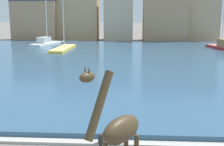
% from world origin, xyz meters
% --- Properties ---
extents(harbor_water, '(81.08, 41.65, 0.34)m').
position_xyz_m(harbor_water, '(0.00, 28.58, 0.17)').
color(harbor_water, '#2D5170').
rests_on(harbor_water, ground).
extents(quay_edge_coping, '(81.08, 0.50, 0.12)m').
position_xyz_m(quay_edge_coping, '(0.00, 7.51, 0.06)').
color(quay_edge_coping, '#ADA89E').
rests_on(quay_edge_coping, ground).
extents(giraffe_statue, '(1.67, 2.20, 4.27)m').
position_xyz_m(giraffe_statue, '(1.48, 3.48, 2.18)').
color(giraffe_statue, '#42331E').
rests_on(giraffe_statue, ground).
extents(sailboat_yellow, '(2.08, 9.70, 9.16)m').
position_xyz_m(sailboat_yellow, '(-7.48, 37.46, 0.36)').
color(sailboat_yellow, gold).
rests_on(sailboat_yellow, ground).
extents(sailboat_red, '(3.84, 7.39, 6.71)m').
position_xyz_m(sailboat_red, '(14.59, 39.22, 0.55)').
color(sailboat_red, red).
rests_on(sailboat_red, ground).
extents(sailboat_white, '(3.79, 7.34, 7.91)m').
position_xyz_m(sailboat_white, '(-11.43, 42.81, 0.53)').
color(sailboat_white, white).
rests_on(sailboat_white, ground).
extents(mooring_bollard, '(0.24, 0.24, 0.50)m').
position_xyz_m(mooring_bollard, '(0.58, 7.36, 0.25)').
color(mooring_bollard, '#232326').
rests_on(mooring_bollard, ground).
extents(townhouse_tall_gabled, '(8.42, 6.43, 8.10)m').
position_xyz_m(townhouse_tall_gabled, '(-16.19, 53.53, 4.07)').
color(townhouse_tall_gabled, tan).
rests_on(townhouse_tall_gabled, ground).
extents(townhouse_end_terrace, '(8.28, 5.41, 11.07)m').
position_xyz_m(townhouse_end_terrace, '(-8.64, 54.97, 5.55)').
color(townhouse_end_terrace, tan).
rests_on(townhouse_end_terrace, ground).
extents(townhouse_narrow_midrow, '(5.37, 6.22, 9.18)m').
position_xyz_m(townhouse_narrow_midrow, '(-0.55, 53.89, 4.60)').
color(townhouse_narrow_midrow, '#C6B293').
rests_on(townhouse_narrow_midrow, ground).
extents(townhouse_corner_house, '(7.90, 6.78, 10.51)m').
position_xyz_m(townhouse_corner_house, '(7.88, 52.98, 5.27)').
color(townhouse_corner_house, tan).
rests_on(townhouse_corner_house, ground).
extents(townhouse_wide_warehouse, '(7.83, 7.83, 10.66)m').
position_xyz_m(townhouse_wide_warehouse, '(13.81, 54.93, 5.34)').
color(townhouse_wide_warehouse, tan).
rests_on(townhouse_wide_warehouse, ground).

